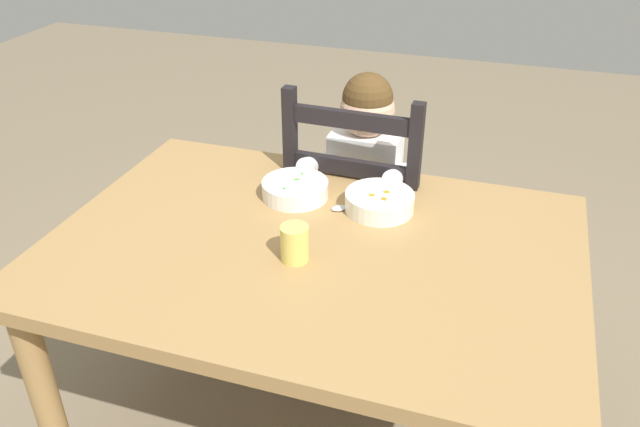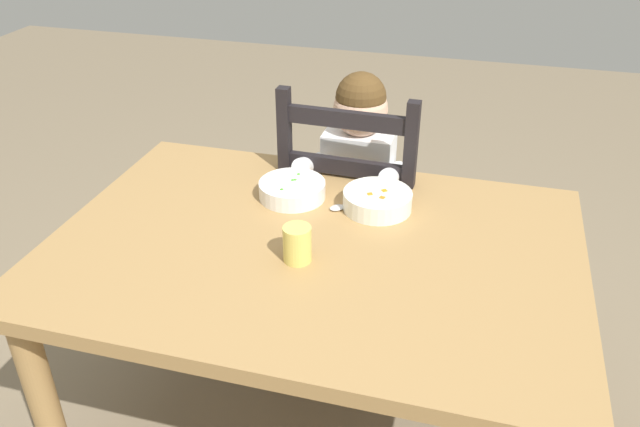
% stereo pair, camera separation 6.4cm
% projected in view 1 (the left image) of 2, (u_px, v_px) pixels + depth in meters
% --- Properties ---
extents(dining_table, '(1.32, 0.93, 0.70)m').
position_uv_depth(dining_table, '(313.00, 273.00, 1.66)').
color(dining_table, '#A17A48').
rests_on(dining_table, ground).
extents(dining_chair, '(0.43, 0.43, 0.96)m').
position_uv_depth(dining_chair, '(361.00, 222.00, 2.15)').
color(dining_chair, black).
rests_on(dining_chair, ground).
extents(child_figure, '(0.32, 0.31, 0.97)m').
position_uv_depth(child_figure, '(362.00, 176.00, 2.05)').
color(child_figure, white).
rests_on(child_figure, ground).
extents(bowl_of_peas, '(0.19, 0.19, 0.05)m').
position_uv_depth(bowl_of_peas, '(295.00, 189.00, 1.80)').
color(bowl_of_peas, white).
rests_on(bowl_of_peas, dining_table).
extents(bowl_of_carrots, '(0.19, 0.19, 0.05)m').
position_uv_depth(bowl_of_carrots, '(379.00, 201.00, 1.74)').
color(bowl_of_carrots, white).
rests_on(bowl_of_carrots, dining_table).
extents(spoon, '(0.11, 0.11, 0.01)m').
position_uv_depth(spoon, '(346.00, 207.00, 1.76)').
color(spoon, silver).
rests_on(spoon, dining_table).
extents(drinking_cup, '(0.07, 0.07, 0.09)m').
position_uv_depth(drinking_cup, '(295.00, 243.00, 1.52)').
color(drinking_cup, '#E2CE61').
rests_on(drinking_cup, dining_table).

